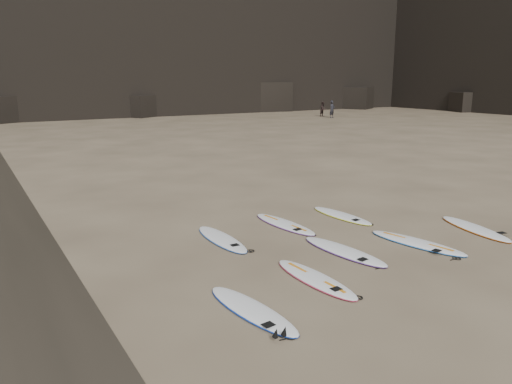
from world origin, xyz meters
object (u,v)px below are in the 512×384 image
(person_b, at_px, (323,109))
(surfboard_3, at_px, (417,242))
(surfboard_7, at_px, (342,215))
(surfboard_0, at_px, (252,309))
(surfboard_1, at_px, (315,278))
(surfboard_2, at_px, (344,251))
(surfboard_5, at_px, (222,239))
(surfboard_6, at_px, (284,224))
(person_a, at_px, (332,109))
(surfboard_4, at_px, (475,228))

(person_b, bearing_deg, surfboard_3, -136.52)
(surfboard_7, distance_m, person_b, 40.62)
(surfboard_0, bearing_deg, surfboard_1, 9.96)
(surfboard_0, xyz_separation_m, surfboard_2, (3.60, 1.60, 0.00))
(surfboard_3, xyz_separation_m, surfboard_5, (-4.26, 2.90, -0.00))
(surfboard_7, bearing_deg, person_b, 49.33)
(surfboard_3, distance_m, surfboard_7, 3.05)
(surfboard_6, bearing_deg, person_a, 44.74)
(surfboard_0, bearing_deg, person_a, 42.29)
(surfboard_6, bearing_deg, surfboard_2, -94.79)
(surfboard_7, bearing_deg, person_a, 47.97)
(surfboard_2, distance_m, surfboard_4, 4.50)
(person_b, bearing_deg, person_a, -114.33)
(surfboard_4, bearing_deg, surfboard_7, 140.82)
(surfboard_2, bearing_deg, person_b, 47.00)
(surfboard_1, xyz_separation_m, surfboard_5, (-0.52, 3.44, 0.00))
(surfboard_1, distance_m, surfboard_7, 5.20)
(surfboard_2, xyz_separation_m, person_a, (26.23, 32.71, 0.86))
(surfboard_7, height_order, person_b, person_b)
(surfboard_1, xyz_separation_m, surfboard_7, (3.77, 3.59, -0.00))
(surfboard_2, distance_m, person_b, 43.93)
(surfboard_4, relative_size, surfboard_6, 1.00)
(surfboard_2, bearing_deg, surfboard_3, -18.81)
(surfboard_5, distance_m, surfboard_7, 4.29)
(person_b, bearing_deg, surfboard_0, -141.37)
(surfboard_0, relative_size, person_a, 1.41)
(person_a, bearing_deg, surfboard_4, -138.24)
(surfboard_5, relative_size, person_b, 1.64)
(surfboard_7, bearing_deg, surfboard_3, -93.89)
(surfboard_2, height_order, surfboard_6, surfboard_2)
(surfboard_0, height_order, surfboard_5, surfboard_5)
(surfboard_0, xyz_separation_m, surfboard_1, (1.92, 0.57, 0.00))
(surfboard_7, bearing_deg, surfboard_4, -54.97)
(surfboard_5, distance_m, person_a, 41.55)
(surfboard_1, bearing_deg, surfboard_6, 64.00)
(surfboard_2, xyz_separation_m, surfboard_6, (0.03, 2.71, -0.00))
(surfboard_0, distance_m, surfboard_1, 2.00)
(surfboard_0, xyz_separation_m, surfboard_5, (1.40, 4.01, 0.00))
(surfboard_3, bearing_deg, person_a, 42.81)
(surfboard_3, height_order, person_b, person_b)
(surfboard_1, relative_size, surfboard_6, 0.97)
(surfboard_0, distance_m, surfboard_7, 7.05)
(surfboard_3, xyz_separation_m, person_b, (24.65, 35.35, 0.74))
(person_b, bearing_deg, surfboard_6, -141.32)
(surfboard_6, distance_m, person_b, 41.79)
(surfboard_0, distance_m, person_b, 47.42)
(surfboard_6, bearing_deg, surfboard_4, -39.52)
(surfboard_0, relative_size, surfboard_5, 0.99)
(surfboard_5, bearing_deg, surfboard_1, -80.85)
(surfboard_2, relative_size, surfboard_7, 1.09)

